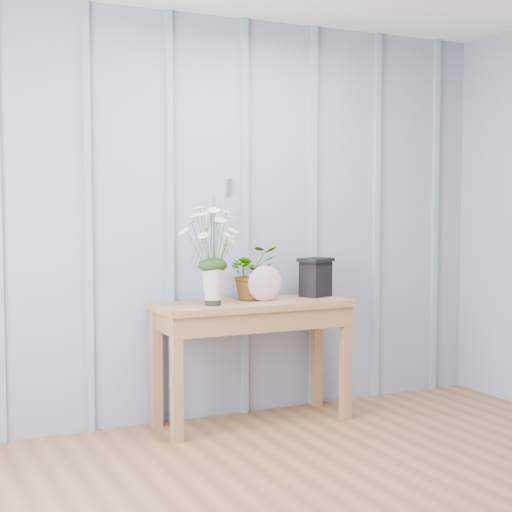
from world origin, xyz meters
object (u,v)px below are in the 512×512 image
felt_disc_vessel (265,283)px  daisy_vase (213,241)px  carved_box (316,277)px  sideboard (252,320)px

felt_disc_vessel → daisy_vase: bearing=-165.2°
daisy_vase → felt_disc_vessel: bearing=5.5°
felt_disc_vessel → carved_box: bearing=20.5°
sideboard → daisy_vase: (-0.28, -0.06, 0.49)m
sideboard → felt_disc_vessel: 0.24m
felt_disc_vessel → carved_box: (0.40, 0.08, 0.02)m
daisy_vase → felt_disc_vessel: 0.45m
sideboard → daisy_vase: size_ratio=1.99×
sideboard → daisy_vase: daisy_vase is taller
daisy_vase → carved_box: size_ratio=2.43×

